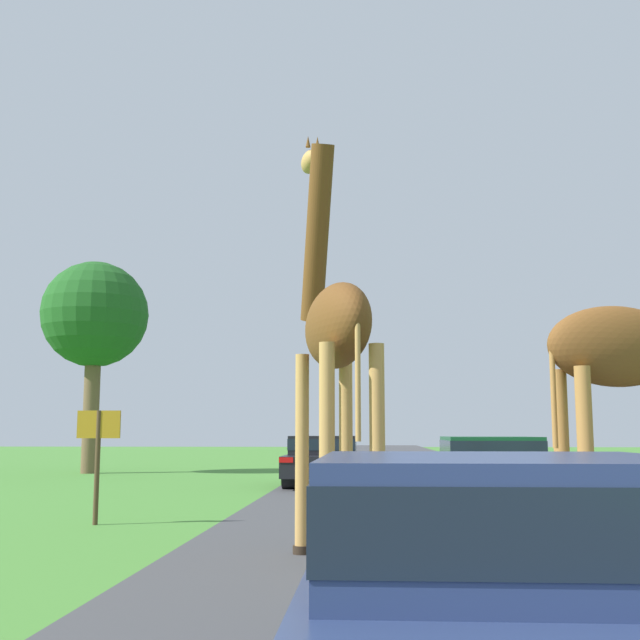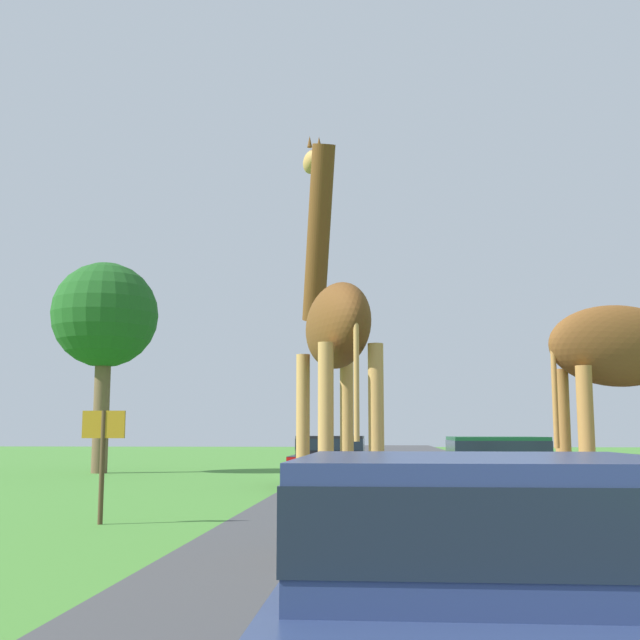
{
  "view_description": "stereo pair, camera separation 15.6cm",
  "coord_description": "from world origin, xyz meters",
  "px_view_note": "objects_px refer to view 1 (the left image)",
  "views": [
    {
      "loc": [
        -1.36,
        -0.03,
        1.45
      ],
      "look_at": [
        -1.93,
        9.22,
        2.75
      ],
      "focal_mm": 45.0,
      "sensor_mm": 36.0,
      "label": 1
    },
    {
      "loc": [
        -1.21,
        -0.02,
        1.45
      ],
      "look_at": [
        -1.93,
        9.22,
        2.75
      ],
      "focal_mm": 45.0,
      "sensor_mm": 36.0,
      "label": 2
    }
  ],
  "objects_px": {
    "car_queue_right": "(323,459)",
    "tree_far_right": "(95,317)",
    "giraffe_companion": "(625,358)",
    "sign_post": "(98,445)",
    "giraffe_near_road": "(334,331)",
    "car_queue_left": "(490,472)",
    "car_lead_maroon": "(504,594)"
  },
  "relations": [
    {
      "from": "giraffe_companion",
      "to": "tree_far_right",
      "type": "relative_size",
      "value": 0.64
    },
    {
      "from": "tree_far_right",
      "to": "car_queue_right",
      "type": "bearing_deg",
      "value": -35.22
    },
    {
      "from": "car_lead_maroon",
      "to": "sign_post",
      "type": "relative_size",
      "value": 2.32
    },
    {
      "from": "car_queue_right",
      "to": "car_queue_left",
      "type": "distance_m",
      "value": 8.01
    },
    {
      "from": "giraffe_near_road",
      "to": "car_queue_right",
      "type": "bearing_deg",
      "value": 78.03
    },
    {
      "from": "tree_far_right",
      "to": "sign_post",
      "type": "relative_size",
      "value": 4.26
    },
    {
      "from": "car_queue_left",
      "to": "giraffe_companion",
      "type": "bearing_deg",
      "value": -79.84
    },
    {
      "from": "giraffe_near_road",
      "to": "car_lead_maroon",
      "type": "relative_size",
      "value": 1.32
    },
    {
      "from": "car_lead_maroon",
      "to": "tree_far_right",
      "type": "distance_m",
      "value": 27.01
    },
    {
      "from": "tree_far_right",
      "to": "giraffe_near_road",
      "type": "bearing_deg",
      "value": -63.2
    },
    {
      "from": "car_queue_left",
      "to": "sign_post",
      "type": "bearing_deg",
      "value": -161.16
    },
    {
      "from": "giraffe_companion",
      "to": "car_queue_left",
      "type": "xyz_separation_m",
      "value": [
        -0.91,
        5.07,
        -1.59
      ]
    },
    {
      "from": "car_queue_right",
      "to": "sign_post",
      "type": "height_order",
      "value": "sign_post"
    },
    {
      "from": "tree_far_right",
      "to": "sign_post",
      "type": "distance_m",
      "value": 17.12
    },
    {
      "from": "car_queue_right",
      "to": "sign_post",
      "type": "xyz_separation_m",
      "value": [
        -3.06,
        -9.45,
        0.52
      ]
    },
    {
      "from": "car_lead_maroon",
      "to": "car_queue_right",
      "type": "bearing_deg",
      "value": 95.86
    },
    {
      "from": "tree_far_right",
      "to": "car_lead_maroon",
      "type": "bearing_deg",
      "value": -66.61
    },
    {
      "from": "car_queue_left",
      "to": "sign_post",
      "type": "height_order",
      "value": "sign_post"
    },
    {
      "from": "giraffe_near_road",
      "to": "sign_post",
      "type": "distance_m",
      "value": 5.29
    },
    {
      "from": "car_queue_left",
      "to": "car_lead_maroon",
      "type": "bearing_deg",
      "value": -98.12
    },
    {
      "from": "car_queue_right",
      "to": "tree_far_right",
      "type": "bearing_deg",
      "value": 144.78
    },
    {
      "from": "giraffe_near_road",
      "to": "car_queue_right",
      "type": "distance_m",
      "value": 12.9
    },
    {
      "from": "giraffe_near_road",
      "to": "tree_far_right",
      "type": "xyz_separation_m",
      "value": [
        -9.52,
        18.85,
        2.97
      ]
    },
    {
      "from": "giraffe_companion",
      "to": "car_queue_left",
      "type": "bearing_deg",
      "value": 174.52
    },
    {
      "from": "giraffe_near_road",
      "to": "car_queue_left",
      "type": "distance_m",
      "value": 6.37
    },
    {
      "from": "tree_far_right",
      "to": "giraffe_companion",
      "type": "bearing_deg",
      "value": -54.73
    },
    {
      "from": "giraffe_companion",
      "to": "car_lead_maroon",
      "type": "height_order",
      "value": "giraffe_companion"
    },
    {
      "from": "car_queue_right",
      "to": "tree_far_right",
      "type": "height_order",
      "value": "tree_far_right"
    },
    {
      "from": "car_lead_maroon",
      "to": "car_queue_right",
      "type": "xyz_separation_m",
      "value": [
        -1.87,
        18.26,
        0.02
      ]
    },
    {
      "from": "car_lead_maroon",
      "to": "car_queue_left",
      "type": "bearing_deg",
      "value": 81.88
    },
    {
      "from": "car_queue_right",
      "to": "tree_far_right",
      "type": "distance_m",
      "value": 11.69
    },
    {
      "from": "giraffe_companion",
      "to": "sign_post",
      "type": "distance_m",
      "value": 8.02
    }
  ]
}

